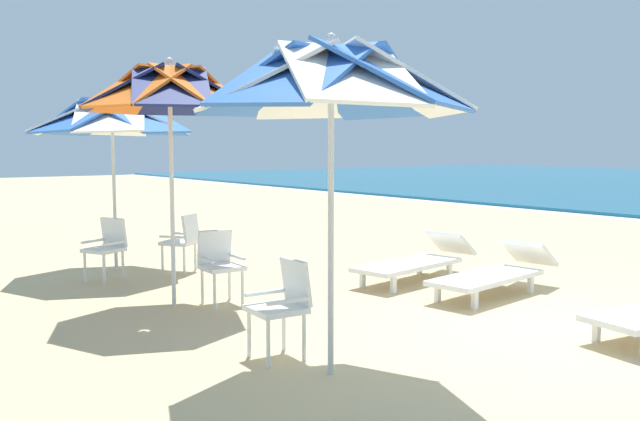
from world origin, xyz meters
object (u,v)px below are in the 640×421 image
object	(u,v)px
plastic_chair_2	(107,245)
sun_lounger_1	(495,273)
plastic_chair_3	(183,239)
beach_umbrella_2	(112,118)
sun_lounger_2	(416,261)
beach_umbrella_1	(170,92)
plastic_chair_0	(283,302)
beach_umbrella_0	(331,83)
plastic_chair_1	(219,262)

from	to	relation	value
plastic_chair_2	sun_lounger_1	distance (m)	5.21
plastic_chair_2	plastic_chair_3	distance (m)	1.11
beach_umbrella_2	plastic_chair_3	xyz separation A→B (m)	(0.76, 0.74, -1.77)
sun_lounger_2	beach_umbrella_2	bearing A→B (deg)	-136.86
beach_umbrella_1	sun_lounger_2	bearing A→B (deg)	79.34
sun_lounger_1	sun_lounger_2	world-z (taller)	same
beach_umbrella_2	sun_lounger_2	xyz separation A→B (m)	(3.27, 3.06, -1.98)
beach_umbrella_2	plastic_chair_3	world-z (taller)	beach_umbrella_2
beach_umbrella_1	sun_lounger_2	world-z (taller)	beach_umbrella_1
sun_lounger_1	plastic_chair_0	bearing A→B (deg)	-81.45
beach_umbrella_2	beach_umbrella_1	bearing A→B (deg)	-5.52
plastic_chair_3	sun_lounger_2	size ratio (longest dim) A/B	0.39
plastic_chair_0	beach_umbrella_1	size ratio (longest dim) A/B	0.30
plastic_chair_0	plastic_chair_2	bearing A→B (deg)	-178.93
plastic_chair_0	beach_umbrella_1	distance (m)	3.09
beach_umbrella_0	sun_lounger_1	bearing A→B (deg)	108.07
beach_umbrella_0	plastic_chair_3	world-z (taller)	beach_umbrella_0
beach_umbrella_0	beach_umbrella_1	bearing A→B (deg)	-179.38
beach_umbrella_0	beach_umbrella_2	world-z (taller)	beach_umbrella_0
plastic_chair_0	beach_umbrella_2	xyz separation A→B (m)	(-5.02, 0.30, 1.77)
plastic_chair_0	sun_lounger_1	distance (m)	3.56
plastic_chair_1	beach_umbrella_2	distance (m)	3.37
plastic_chair_1	sun_lounger_2	world-z (taller)	plastic_chair_1
plastic_chair_1	beach_umbrella_2	xyz separation A→B (m)	(-2.86, -0.23, 1.77)
plastic_chair_1	plastic_chair_3	world-z (taller)	same
sun_lounger_1	plastic_chair_3	bearing A→B (deg)	-146.41
beach_umbrella_0	plastic_chair_2	world-z (taller)	beach_umbrella_0
sun_lounger_1	beach_umbrella_1	bearing A→B (deg)	-118.06
plastic_chair_2	beach_umbrella_1	bearing A→B (deg)	3.57
plastic_chair_2	sun_lounger_2	size ratio (longest dim) A/B	0.39
beach_umbrella_0	plastic_chair_1	bearing A→B (deg)	170.66
plastic_chair_0	plastic_chair_3	bearing A→B (deg)	166.36
beach_umbrella_2	sun_lounger_1	size ratio (longest dim) A/B	1.19
beach_umbrella_1	sun_lounger_1	bearing A→B (deg)	61.94
beach_umbrella_0	plastic_chair_1	xyz separation A→B (m)	(-2.76, 0.45, -1.85)
beach_umbrella_1	sun_lounger_2	size ratio (longest dim) A/B	1.29
plastic_chair_0	beach_umbrella_2	distance (m)	5.33
beach_umbrella_2	plastic_chair_0	bearing A→B (deg)	-3.36
plastic_chair_0	sun_lounger_1	bearing A→B (deg)	98.55
beach_umbrella_1	plastic_chair_3	world-z (taller)	beach_umbrella_1
beach_umbrella_0	beach_umbrella_1	size ratio (longest dim) A/B	0.96
plastic_chair_1	plastic_chair_2	size ratio (longest dim) A/B	1.00
sun_lounger_2	sun_lounger_1	bearing A→B (deg)	7.26
plastic_chair_0	beach_umbrella_2	bearing A→B (deg)	176.64
plastic_chair_0	sun_lounger_2	world-z (taller)	plastic_chair_0
sun_lounger_1	plastic_chair_1	bearing A→B (deg)	-118.71
beach_umbrella_1	sun_lounger_1	size ratio (longest dim) A/B	1.29
beach_umbrella_1	plastic_chair_3	xyz separation A→B (m)	(-1.88, 0.99, -1.97)
plastic_chair_3	sun_lounger_1	size ratio (longest dim) A/B	0.39
beach_umbrella_0	beach_umbrella_2	size ratio (longest dim) A/B	1.04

